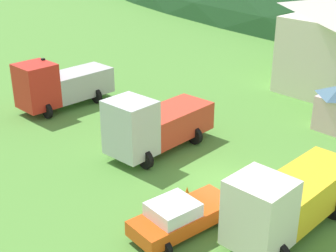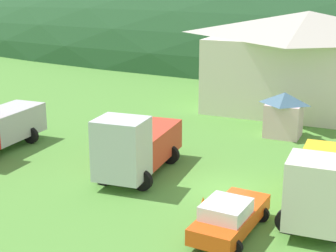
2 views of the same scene
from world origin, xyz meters
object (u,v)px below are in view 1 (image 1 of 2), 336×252
at_px(heavy_rig_striped, 288,199).
at_px(tow_truck_silver, 154,124).
at_px(service_pickup_orange, 181,216).
at_px(traffic_light_west, 45,78).
at_px(crane_truck_red, 59,84).
at_px(traffic_cone_near_pickup, 187,192).

bearing_deg(heavy_rig_striped, tow_truck_silver, -98.70).
distance_m(heavy_rig_striped, service_pickup_orange, 4.72).
distance_m(tow_truck_silver, service_pickup_orange, 8.25).
xyz_separation_m(service_pickup_orange, traffic_light_west, (-17.50, 3.28, 1.55)).
xyz_separation_m(crane_truck_red, heavy_rig_striped, (20.25, -0.76, -0.11)).
bearing_deg(service_pickup_orange, traffic_cone_near_pickup, -135.87).
bearing_deg(traffic_light_west, service_pickup_orange, -10.62).
relative_size(crane_truck_red, traffic_cone_near_pickup, 11.46).
height_order(service_pickup_orange, traffic_cone_near_pickup, service_pickup_orange).
distance_m(crane_truck_red, service_pickup_orange, 17.61).
xyz_separation_m(crane_truck_red, traffic_light_west, (-0.42, -0.87, 0.57)).
height_order(heavy_rig_striped, traffic_light_west, traffic_light_west).
relative_size(crane_truck_red, heavy_rig_striped, 0.93).
relative_size(traffic_light_west, traffic_cone_near_pickup, 6.01).
distance_m(service_pickup_orange, traffic_light_west, 17.87).
relative_size(service_pickup_orange, traffic_light_west, 1.33).
bearing_deg(heavy_rig_striped, traffic_cone_near_pickup, -84.06).
distance_m(heavy_rig_striped, traffic_cone_near_pickup, 5.67).
height_order(tow_truck_silver, traffic_cone_near_pickup, tow_truck_silver).
bearing_deg(traffic_light_west, traffic_cone_near_pickup, -2.66).
relative_size(crane_truck_red, service_pickup_orange, 1.44).
bearing_deg(tow_truck_silver, crane_truck_red, -93.35).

